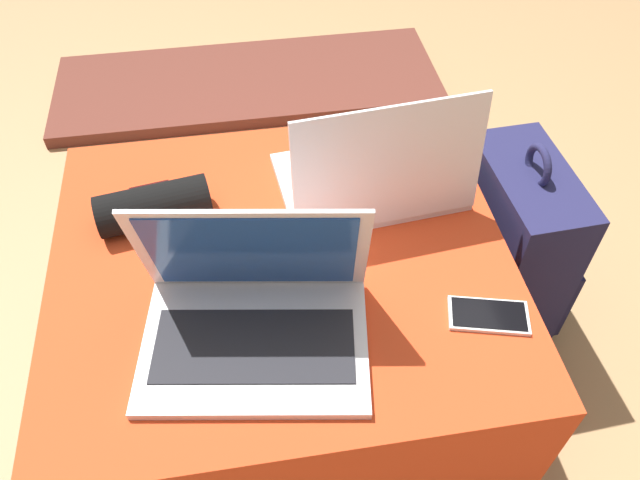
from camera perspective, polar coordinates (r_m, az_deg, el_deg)
ground_plane at (r=1.56m, az=-2.77°, el=-12.73°), size 14.00×14.00×0.00m
ottoman at (r=1.36m, az=-3.13°, el=-7.91°), size 0.86×0.78×0.47m
laptop_near at (r=1.03m, az=-6.04°, el=-6.65°), size 0.41×0.31×0.26m
laptop_far at (r=1.25m, az=4.98°, el=5.82°), size 0.38×0.29×0.27m
cell_phone at (r=1.12m, az=15.15°, el=-6.67°), size 0.15×0.10×0.01m
backpack at (r=1.55m, az=17.14°, el=-1.13°), size 0.22×0.33×0.56m
wrist_brace at (r=1.25m, az=-14.96°, el=3.05°), size 0.23×0.12×0.08m
fireplace_hearth at (r=2.41m, az=-6.58°, el=14.08°), size 1.40×0.50×0.04m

